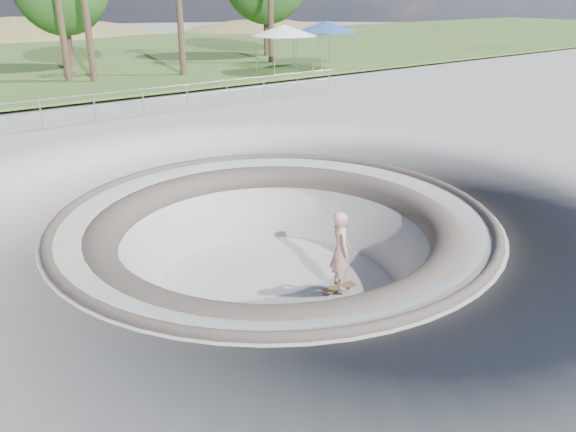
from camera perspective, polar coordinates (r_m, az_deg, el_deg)
The scene contains 7 objects.
ground at distance 13.17m, azimuth -1.39°, elevation 0.06°, with size 180.00×180.00×0.00m, color #AAA9A4.
skate_bowl at distance 13.96m, azimuth -1.32°, elevation -6.92°, with size 14.00×14.00×4.10m.
safety_railing at distance 23.45m, azimuth -19.06°, elevation 10.44°, with size 25.00×0.06×1.03m.
skateboard at distance 13.85m, azimuth 5.21°, elevation -7.24°, with size 0.90×0.33×0.09m.
skater at distance 13.39m, azimuth 5.36°, elevation -3.50°, with size 0.72×0.47×1.97m, color #DEA48F.
canopy_white at distance 34.88m, azimuth -0.38°, elevation 18.32°, with size 5.34×5.34×2.74m.
canopy_blue at distance 36.91m, azimuth 3.93°, elevation 18.62°, with size 5.64×5.64×2.85m.
Camera 1 is at (-7.08, -9.95, 4.92)m, focal length 35.00 mm.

